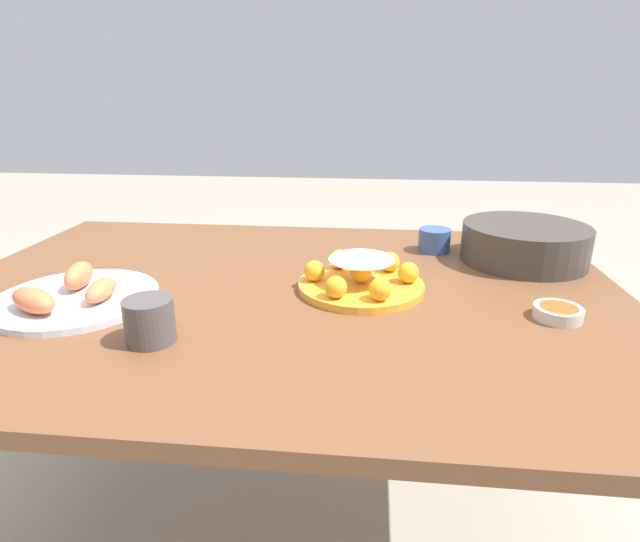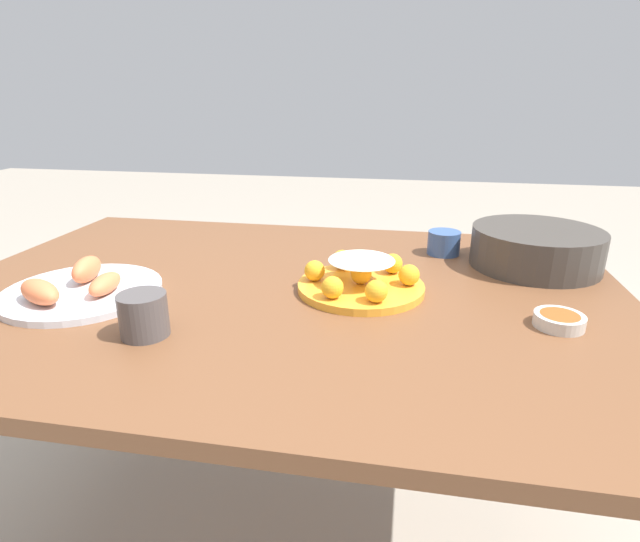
% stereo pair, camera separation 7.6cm
% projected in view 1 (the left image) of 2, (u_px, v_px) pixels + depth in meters
% --- Properties ---
extents(dining_table, '(1.47, 1.02, 0.75)m').
position_uv_depth(dining_table, '(281.00, 323.00, 1.10)').
color(dining_table, brown).
rests_on(dining_table, ground_plane).
extents(cake_plate, '(0.27, 0.27, 0.08)m').
position_uv_depth(cake_plate, '(361.00, 278.00, 1.06)').
color(cake_plate, gold).
rests_on(cake_plate, dining_table).
extents(serving_bowl, '(0.30, 0.30, 0.09)m').
position_uv_depth(serving_bowl, '(524.00, 242.00, 1.23)').
color(serving_bowl, '#3D3833').
rests_on(serving_bowl, dining_table).
extents(sauce_bowl, '(0.09, 0.09, 0.02)m').
position_uv_depth(sauce_bowl, '(558.00, 312.00, 0.92)').
color(sauce_bowl, beige).
rests_on(sauce_bowl, dining_table).
extents(seafood_platter, '(0.32, 0.32, 0.07)m').
position_uv_depth(seafood_platter, '(73.00, 296.00, 0.99)').
color(seafood_platter, silver).
rests_on(seafood_platter, dining_table).
extents(cup_near, '(0.08, 0.08, 0.08)m').
position_uv_depth(cup_near, '(150.00, 321.00, 0.83)').
color(cup_near, '#4C4747').
rests_on(cup_near, dining_table).
extents(cup_far, '(0.08, 0.08, 0.06)m').
position_uv_depth(cup_far, '(434.00, 240.00, 1.31)').
color(cup_far, '#38568E').
rests_on(cup_far, dining_table).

